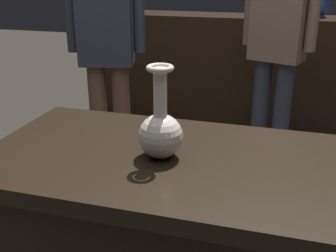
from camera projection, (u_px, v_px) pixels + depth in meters
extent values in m
cube|color=black|center=(175.00, 163.00, 1.26)|extent=(1.20, 0.64, 0.05)
cube|color=black|center=(245.00, 80.00, 3.33)|extent=(2.60, 0.40, 0.95)
cube|color=black|center=(250.00, 18.00, 3.15)|extent=(2.60, 0.40, 0.04)
sphere|color=silver|center=(161.00, 136.00, 1.22)|extent=(0.14, 0.14, 0.14)
cylinder|color=silver|center=(160.00, 94.00, 1.17)|extent=(0.04, 0.04, 0.15)
torus|color=silver|center=(160.00, 68.00, 1.14)|extent=(0.08, 0.08, 0.02)
cylinder|color=#2D429E|center=(321.00, 16.00, 3.05)|extent=(0.06, 0.06, 0.01)
ellipsoid|color=#2D429E|center=(322.00, 6.00, 3.02)|extent=(0.10, 0.10, 0.13)
cone|color=red|center=(125.00, 10.00, 3.41)|extent=(0.11, 0.11, 0.02)
cylinder|color=brown|center=(122.00, 124.00, 2.63)|extent=(0.11, 0.11, 0.78)
cylinder|color=brown|center=(99.00, 124.00, 2.64)|extent=(0.11, 0.11, 0.78)
cube|color=#333847|center=(105.00, 12.00, 2.38)|extent=(0.35, 0.25, 0.62)
cylinder|color=#333847|center=(138.00, 7.00, 2.36)|extent=(0.07, 0.07, 0.53)
cylinder|color=#333847|center=(70.00, 7.00, 2.37)|extent=(0.07, 0.07, 0.53)
cylinder|color=#333847|center=(281.00, 122.00, 2.66)|extent=(0.11, 0.11, 0.80)
cylinder|color=#333847|center=(260.00, 117.00, 2.74)|extent=(0.11, 0.11, 0.80)
cube|color=#846B56|center=(281.00, 8.00, 2.44)|extent=(0.36, 0.28, 0.63)
cylinder|color=#846B56|center=(315.00, 4.00, 2.32)|extent=(0.07, 0.07, 0.54)
cylinder|color=#846B56|center=(251.00, 1.00, 2.54)|extent=(0.07, 0.07, 0.54)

